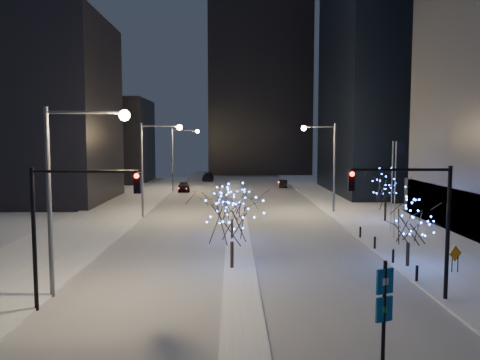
{
  "coord_description": "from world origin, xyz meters",
  "views": [
    {
      "loc": [
        -0.45,
        -22.26,
        8.34
      ],
      "look_at": [
        0.15,
        15.74,
        5.0
      ],
      "focal_mm": 35.0,
      "sensor_mm": 36.0,
      "label": 1
    }
  ],
  "objects_px": {
    "wayfinding_sign": "(384,303)",
    "construction_sign": "(455,256)",
    "car_far": "(208,177)",
    "holiday_tree_median_near": "(232,215)",
    "street_lamp_w_near": "(69,175)",
    "street_lamp_w_mid": "(152,157)",
    "holiday_tree_plaza_near": "(409,223)",
    "holiday_tree_plaza_far": "(386,187)",
    "street_lamp_east": "(326,156)",
    "street_lamp_w_far": "(179,151)",
    "holiday_tree_median_far": "(232,205)",
    "traffic_signal_west": "(66,214)",
    "traffic_signal_east": "(418,210)",
    "car_near": "(184,187)",
    "car_mid": "(283,184)"
  },
  "relations": [
    {
      "from": "street_lamp_w_near",
      "to": "traffic_signal_east",
      "type": "distance_m",
      "value": 17.99
    },
    {
      "from": "street_lamp_east",
      "to": "holiday_tree_plaza_near",
      "type": "distance_m",
      "value": 23.03
    },
    {
      "from": "street_lamp_w_mid",
      "to": "wayfinding_sign",
      "type": "height_order",
      "value": "street_lamp_w_mid"
    },
    {
      "from": "street_lamp_w_far",
      "to": "holiday_tree_plaza_far",
      "type": "xyz_separation_m",
      "value": [
        23.81,
        -28.09,
        -2.93
      ]
    },
    {
      "from": "car_mid",
      "to": "wayfinding_sign",
      "type": "distance_m",
      "value": 64.08
    },
    {
      "from": "car_far",
      "to": "car_mid",
      "type": "bearing_deg",
      "value": -43.76
    },
    {
      "from": "street_lamp_w_mid",
      "to": "holiday_tree_median_near",
      "type": "bearing_deg",
      "value": -67.13
    },
    {
      "from": "street_lamp_w_mid",
      "to": "car_far",
      "type": "bearing_deg",
      "value": 85.38
    },
    {
      "from": "traffic_signal_west",
      "to": "holiday_tree_median_far",
      "type": "relative_size",
      "value": 1.65
    },
    {
      "from": "car_far",
      "to": "holiday_tree_median_near",
      "type": "bearing_deg",
      "value": -85.32
    },
    {
      "from": "street_lamp_w_mid",
      "to": "traffic_signal_west",
      "type": "relative_size",
      "value": 1.43
    },
    {
      "from": "car_mid",
      "to": "holiday_tree_plaza_near",
      "type": "xyz_separation_m",
      "value": [
        2.58,
        -50.72,
        2.32
      ]
    },
    {
      "from": "traffic_signal_east",
      "to": "holiday_tree_plaza_far",
      "type": "distance_m",
      "value": 23.7
    },
    {
      "from": "street_lamp_w_far",
      "to": "traffic_signal_east",
      "type": "distance_m",
      "value": 54.07
    },
    {
      "from": "wayfinding_sign",
      "to": "construction_sign",
      "type": "bearing_deg",
      "value": 31.94
    },
    {
      "from": "construction_sign",
      "to": "car_near",
      "type": "bearing_deg",
      "value": 92.29
    },
    {
      "from": "street_lamp_w_near",
      "to": "construction_sign",
      "type": "distance_m",
      "value": 23.13
    },
    {
      "from": "construction_sign",
      "to": "wayfinding_sign",
      "type": "bearing_deg",
      "value": -147.75
    },
    {
      "from": "traffic_signal_east",
      "to": "holiday_tree_median_near",
      "type": "xyz_separation_m",
      "value": [
        -9.44,
        6.0,
        -1.22
      ]
    },
    {
      "from": "street_lamp_east",
      "to": "traffic_signal_west",
      "type": "height_order",
      "value": "street_lamp_east"
    },
    {
      "from": "traffic_signal_west",
      "to": "holiday_tree_median_far",
      "type": "bearing_deg",
      "value": 63.75
    },
    {
      "from": "traffic_signal_west",
      "to": "car_far",
      "type": "height_order",
      "value": "traffic_signal_west"
    },
    {
      "from": "car_near",
      "to": "holiday_tree_median_near",
      "type": "relative_size",
      "value": 0.78
    },
    {
      "from": "street_lamp_east",
      "to": "street_lamp_w_far",
      "type": "bearing_deg",
      "value": 130.85
    },
    {
      "from": "street_lamp_w_far",
      "to": "holiday_tree_median_far",
      "type": "distance_m",
      "value": 37.06
    },
    {
      "from": "street_lamp_w_far",
      "to": "traffic_signal_west",
      "type": "relative_size",
      "value": 1.43
    },
    {
      "from": "street_lamp_w_mid",
      "to": "holiday_tree_plaza_far",
      "type": "distance_m",
      "value": 24.19
    },
    {
      "from": "holiday_tree_median_near",
      "to": "street_lamp_w_near",
      "type": "bearing_deg",
      "value": -149.39
    },
    {
      "from": "holiday_tree_plaza_near",
      "to": "car_far",
      "type": "bearing_deg",
      "value": 104.25
    },
    {
      "from": "traffic_signal_east",
      "to": "holiday_tree_plaza_near",
      "type": "distance_m",
      "value": 6.78
    },
    {
      "from": "traffic_signal_east",
      "to": "holiday_tree_median_near",
      "type": "bearing_deg",
      "value": 147.58
    },
    {
      "from": "street_lamp_w_mid",
      "to": "traffic_signal_east",
      "type": "relative_size",
      "value": 1.43
    },
    {
      "from": "car_near",
      "to": "wayfinding_sign",
      "type": "relative_size",
      "value": 1.14
    },
    {
      "from": "traffic_signal_east",
      "to": "construction_sign",
      "type": "distance_m",
      "value": 7.35
    },
    {
      "from": "car_near",
      "to": "street_lamp_w_near",
      "type": "bearing_deg",
      "value": -97.59
    },
    {
      "from": "car_mid",
      "to": "car_far",
      "type": "bearing_deg",
      "value": -37.53
    },
    {
      "from": "street_lamp_east",
      "to": "holiday_tree_median_near",
      "type": "bearing_deg",
      "value": -114.7
    },
    {
      "from": "car_mid",
      "to": "holiday_tree_plaza_far",
      "type": "distance_m",
      "value": 34.81
    },
    {
      "from": "car_far",
      "to": "holiday_tree_median_near",
      "type": "distance_m",
      "value": 64.47
    },
    {
      "from": "traffic_signal_east",
      "to": "holiday_tree_plaza_far",
      "type": "xyz_separation_m",
      "value": [
        5.94,
        22.91,
        -1.19
      ]
    },
    {
      "from": "car_far",
      "to": "street_lamp_w_near",
      "type": "bearing_deg",
      "value": -92.61
    },
    {
      "from": "street_lamp_w_mid",
      "to": "street_lamp_east",
      "type": "distance_m",
      "value": 19.26
    },
    {
      "from": "wayfinding_sign",
      "to": "construction_sign",
      "type": "distance_m",
      "value": 14.41
    },
    {
      "from": "street_lamp_w_mid",
      "to": "traffic_signal_east",
      "type": "height_order",
      "value": "street_lamp_w_mid"
    },
    {
      "from": "street_lamp_w_far",
      "to": "holiday_tree_median_far",
      "type": "relative_size",
      "value": 2.35
    },
    {
      "from": "street_lamp_w_mid",
      "to": "street_lamp_east",
      "type": "relative_size",
      "value": 1.0
    },
    {
      "from": "traffic_signal_west",
      "to": "car_mid",
      "type": "bearing_deg",
      "value": 73.9
    },
    {
      "from": "wayfinding_sign",
      "to": "car_mid",
      "type": "bearing_deg",
      "value": 64.09
    },
    {
      "from": "street_lamp_w_near",
      "to": "traffic_signal_west",
      "type": "height_order",
      "value": "street_lamp_w_near"
    },
    {
      "from": "street_lamp_w_mid",
      "to": "holiday_tree_plaza_near",
      "type": "xyz_separation_m",
      "value": [
        19.82,
        -19.76,
        -3.52
      ]
    }
  ]
}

